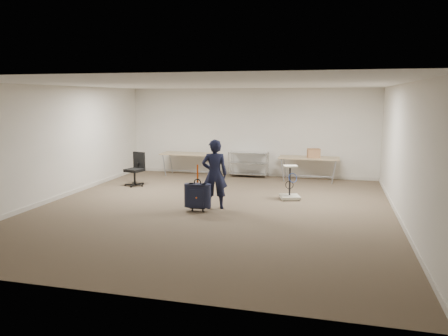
# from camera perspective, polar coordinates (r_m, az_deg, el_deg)

# --- Properties ---
(ground) EXTENTS (9.00, 9.00, 0.00)m
(ground) POSITION_cam_1_polar(r_m,az_deg,el_deg) (9.98, -1.50, -5.37)
(ground) COLOR #493C2C
(ground) RESTS_ON ground
(room_shell) EXTENTS (8.00, 9.00, 9.00)m
(room_shell) POSITION_cam_1_polar(r_m,az_deg,el_deg) (11.27, 0.41, -3.41)
(room_shell) COLOR silver
(room_shell) RESTS_ON ground
(folding_table_left) EXTENTS (1.80, 0.75, 0.73)m
(folding_table_left) POSITION_cam_1_polar(r_m,az_deg,el_deg) (14.12, -4.56, 1.72)
(folding_table_left) COLOR #A08662
(folding_table_left) RESTS_ON ground
(folding_table_right) EXTENTS (1.80, 0.75, 0.73)m
(folding_table_right) POSITION_cam_1_polar(r_m,az_deg,el_deg) (13.39, 11.02, 1.17)
(folding_table_right) COLOR #A08662
(folding_table_right) RESTS_ON ground
(wire_shelf) EXTENTS (1.22, 0.47, 0.80)m
(wire_shelf) POSITION_cam_1_polar(r_m,az_deg,el_deg) (13.90, 3.22, 0.63)
(wire_shelf) COLOR silver
(wire_shelf) RESTS_ON ground
(person) EXTENTS (0.67, 0.54, 1.59)m
(person) POSITION_cam_1_polar(r_m,az_deg,el_deg) (9.87, -1.24, -0.81)
(person) COLOR black
(person) RESTS_ON ground
(suitcase) EXTENTS (0.40, 0.26, 1.05)m
(suitcase) POSITION_cam_1_polar(r_m,az_deg,el_deg) (9.71, -3.47, -3.63)
(suitcase) COLOR black
(suitcase) RESTS_ON ground
(office_chair) EXTENTS (0.58, 0.58, 0.96)m
(office_chair) POSITION_cam_1_polar(r_m,az_deg,el_deg) (12.79, -11.47, -0.98)
(office_chair) COLOR black
(office_chair) RESTS_ON ground
(equipment_cart) EXTENTS (0.58, 0.58, 0.85)m
(equipment_cart) POSITION_cam_1_polar(r_m,az_deg,el_deg) (11.00, 8.62, -2.91)
(equipment_cart) COLOR beige
(equipment_cart) RESTS_ON ground
(cardboard_box) EXTENTS (0.41, 0.35, 0.27)m
(cardboard_box) POSITION_cam_1_polar(r_m,az_deg,el_deg) (13.28, 11.63, 1.91)
(cardboard_box) COLOR olive
(cardboard_box) RESTS_ON folding_table_right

